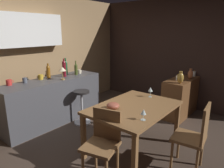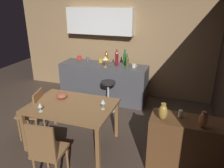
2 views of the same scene
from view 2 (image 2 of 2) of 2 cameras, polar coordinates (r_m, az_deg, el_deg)
ground_plane at (r=4.38m, az=-8.75°, el=-11.61°), size 9.00×9.00×0.00m
wall_kitchen_back at (r=5.69m, az=-0.33°, el=11.70°), size 5.20×0.33×2.60m
dining_table at (r=3.69m, az=-10.43°, el=-6.43°), size 1.38×0.98×0.74m
kitchen_counter at (r=5.38m, az=-2.19°, el=0.46°), size 2.10×0.60×0.90m
sideboard_cabinet at (r=3.41m, az=19.16°, el=-14.94°), size 1.10×0.44×0.82m
chair_near_window at (r=4.14m, az=-19.70°, el=-6.76°), size 0.49×0.49×0.89m
chair_by_doorway at (r=3.10m, az=-16.59°, el=-16.22°), size 0.44×0.44×0.95m
bar_stool at (r=4.86m, az=-1.00°, el=-2.93°), size 0.34×0.34×0.69m
wine_glass_left at (r=3.41m, az=-2.37°, el=-4.60°), size 0.08×0.08×0.17m
wine_glass_right at (r=3.52m, az=-18.25°, el=-5.31°), size 0.07×0.07×0.14m
fruit_bowl at (r=3.91m, az=-12.92°, el=-2.96°), size 0.19×0.19×0.10m
wine_bottle_amber at (r=5.31m, az=-1.46°, el=6.93°), size 0.07×0.07×0.30m
wine_bottle_green at (r=5.18m, az=3.35°, el=6.82°), size 0.07×0.07×0.36m
wine_bottle_ruby at (r=5.09m, az=1.26°, el=6.75°), size 0.08×0.08×0.38m
wine_bottle_olive at (r=4.97m, az=3.97°, el=5.76°), size 0.07×0.07×0.31m
cup_red at (r=5.70m, az=-8.45°, el=6.73°), size 0.13×0.10×0.10m
cup_cream at (r=5.01m, az=5.70°, el=4.76°), size 0.12×0.09×0.08m
cup_mustard at (r=5.41m, az=-3.00°, el=6.15°), size 0.13×0.09×0.10m
cup_slate at (r=5.53m, az=-6.30°, el=6.39°), size 0.12×0.08×0.10m
counter_lamp at (r=4.96m, az=-1.71°, el=6.55°), size 0.14×0.14×0.26m
pillar_candle_tall at (r=3.21m, az=17.35°, el=-7.36°), size 0.06×0.06×0.13m
vase_brass at (r=3.05m, az=13.11°, el=-7.12°), size 0.12×0.12×0.24m
vase_copper at (r=3.04m, az=22.59°, el=-8.59°), size 0.11×0.11×0.23m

